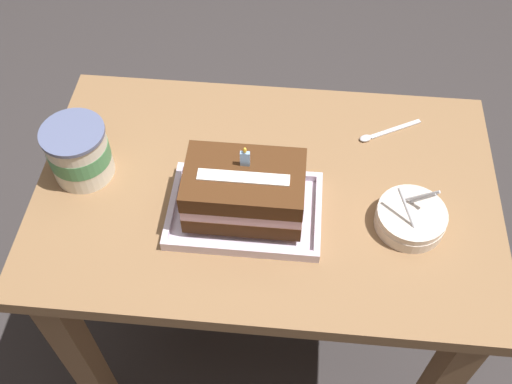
# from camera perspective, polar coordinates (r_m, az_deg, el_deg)

# --- Properties ---
(ground_plane) EXTENTS (8.00, 8.00, 0.00)m
(ground_plane) POSITION_cam_1_polar(r_m,az_deg,el_deg) (1.86, 0.69, -13.63)
(ground_plane) COLOR #383333
(dining_table) EXTENTS (0.95, 0.61, 0.74)m
(dining_table) POSITION_cam_1_polar(r_m,az_deg,el_deg) (1.33, 0.94, -3.31)
(dining_table) COLOR olive
(dining_table) RESTS_ON ground_plane
(foil_tray) EXTENTS (0.30, 0.20, 0.02)m
(foil_tray) POSITION_cam_1_polar(r_m,az_deg,el_deg) (1.17, -1.07, -1.89)
(foil_tray) COLOR silver
(foil_tray) RESTS_ON dining_table
(birthday_cake) EXTENTS (0.22, 0.14, 0.15)m
(birthday_cake) POSITION_cam_1_polar(r_m,az_deg,el_deg) (1.12, -1.12, 0.15)
(birthday_cake) COLOR #4C2A14
(birthday_cake) RESTS_ON foil_tray
(bowl_stack) EXTENTS (0.14, 0.14, 0.10)m
(bowl_stack) POSITION_cam_1_polar(r_m,az_deg,el_deg) (1.19, 14.63, -2.45)
(bowl_stack) COLOR silver
(bowl_stack) RESTS_ON dining_table
(ice_cream_tub) EXTENTS (0.13, 0.13, 0.12)m
(ice_cream_tub) POSITION_cam_1_polar(r_m,az_deg,el_deg) (1.25, -16.66, 3.73)
(ice_cream_tub) COLOR silver
(ice_cream_tub) RESTS_ON dining_table
(serving_spoon_near_tray) EXTENTS (0.14, 0.09, 0.01)m
(serving_spoon_near_tray) POSITION_cam_1_polar(r_m,az_deg,el_deg) (1.34, 11.73, 5.48)
(serving_spoon_near_tray) COLOR silver
(serving_spoon_near_tray) RESTS_ON dining_table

